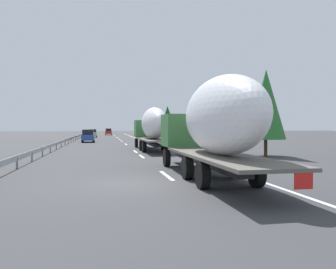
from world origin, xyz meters
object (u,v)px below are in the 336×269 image
(car_blue_sedan, at_px, (88,136))
(road_sign, at_px, (151,128))
(truck_lead, at_px, (152,126))
(truck_trailing, at_px, (212,123))
(car_red_compact, at_px, (108,132))
(car_silver_hatch, at_px, (93,133))
(car_black_suv, at_px, (88,135))

(car_blue_sedan, distance_m, road_sign, 10.90)
(truck_lead, bearing_deg, truck_trailing, 180.00)
(car_red_compact, bearing_deg, road_sign, -170.93)
(truck_lead, height_order, car_blue_sedan, truck_lead)
(truck_lead, bearing_deg, car_blue_sedan, 19.78)
(truck_trailing, relative_size, road_sign, 4.65)
(car_silver_hatch, distance_m, road_sign, 23.29)
(car_red_compact, distance_m, car_blue_sedan, 44.18)
(truck_lead, height_order, car_black_suv, truck_lead)
(car_silver_hatch, bearing_deg, road_sign, -154.01)
(car_silver_hatch, height_order, road_sign, road_sign)
(truck_lead, xyz_separation_m, car_silver_hatch, (44.32, 7.09, -1.52))
(car_red_compact, xyz_separation_m, car_blue_sedan, (-44.02, 3.74, 0.03))
(truck_lead, height_order, truck_trailing, truck_trailing)
(car_black_suv, xyz_separation_m, car_silver_hatch, (14.46, -0.38, 0.01))
(truck_trailing, bearing_deg, car_silver_hatch, 6.41)
(car_red_compact, bearing_deg, car_blue_sedan, 175.14)
(car_blue_sedan, distance_m, car_silver_hatch, 24.66)
(truck_lead, distance_m, car_silver_hatch, 44.91)
(car_red_compact, distance_m, car_black_suv, 34.07)
(car_black_suv, bearing_deg, car_red_compact, -6.98)
(truck_trailing, relative_size, car_red_compact, 3.25)
(car_red_compact, xyz_separation_m, car_black_suv, (-33.82, 4.14, -0.03))
(car_black_suv, bearing_deg, car_blue_sedan, -177.74)
(truck_lead, xyz_separation_m, car_black_suv, (29.85, 7.47, -1.53))
(truck_trailing, bearing_deg, car_blue_sedan, 10.41)
(truck_trailing, distance_m, car_black_suv, 49.28)
(car_blue_sedan, relative_size, car_silver_hatch, 1.04)
(car_silver_hatch, xyz_separation_m, road_sign, (-20.91, -10.19, 1.16))
(car_red_compact, bearing_deg, truck_lead, -177.01)
(car_black_suv, distance_m, car_silver_hatch, 14.47)
(truck_trailing, distance_m, road_sign, 42.36)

